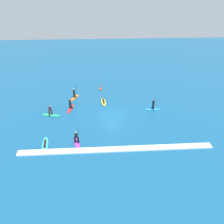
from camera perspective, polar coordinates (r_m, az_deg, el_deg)
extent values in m
plane|color=navy|center=(33.42, 0.00, -0.75)|extent=(120.00, 120.00, 0.00)
ellipsoid|color=#33C6CC|center=(28.45, -17.27, -8.25)|extent=(1.19, 3.36, 0.09)
cylinder|color=black|center=(28.29, -17.33, -7.99)|extent=(0.49, 1.35, 0.31)
sphere|color=brown|center=(28.91, -17.24, -7.03)|extent=(0.28, 0.28, 0.25)
ellipsoid|color=#1E8CD1|center=(35.46, 10.68, 0.70)|extent=(2.66, 0.83, 0.11)
cylinder|color=black|center=(35.10, 10.66, 1.31)|extent=(0.19, 0.19, 0.90)
cylinder|color=black|center=(35.36, 10.85, 1.51)|extent=(0.19, 0.19, 0.90)
cylinder|color=black|center=(34.88, 10.87, 2.51)|extent=(0.31, 0.31, 0.62)
sphere|color=#A37556|center=(34.70, 10.93, 3.12)|extent=(0.22, 0.22, 0.21)
cylinder|color=black|center=(34.79, 11.15, 2.02)|extent=(0.07, 0.38, 1.98)
cube|color=black|center=(35.22, 11.00, 0.66)|extent=(0.07, 0.20, 0.32)
ellipsoid|color=yellow|center=(37.32, -2.26, 2.73)|extent=(1.04, 3.11, 0.09)
cylinder|color=black|center=(37.19, -2.25, 2.96)|extent=(0.45, 1.56, 0.29)
sphere|color=#A37556|center=(37.98, -2.43, 3.58)|extent=(0.29, 0.29, 0.26)
ellipsoid|color=red|center=(35.71, -10.87, 0.88)|extent=(1.23, 3.28, 0.10)
cylinder|color=black|center=(35.37, -10.75, 1.45)|extent=(0.22, 0.22, 0.82)
cylinder|color=black|center=(35.61, -11.13, 1.61)|extent=(0.22, 0.22, 0.82)
cylinder|color=black|center=(35.15, -11.06, 2.63)|extent=(0.38, 0.38, 0.70)
sphere|color=#A37556|center=(34.95, -11.13, 3.31)|extent=(0.27, 0.27, 0.23)
cylinder|color=black|center=(35.27, -10.56, 2.49)|extent=(0.23, 0.09, 2.02)
cube|color=black|center=(35.70, -10.42, 1.13)|extent=(0.21, 0.10, 0.32)
ellipsoid|color=orange|center=(39.31, -9.89, 3.73)|extent=(1.76, 3.06, 0.07)
cylinder|color=black|center=(38.97, -9.81, 4.29)|extent=(0.24, 0.24, 0.90)
cylinder|color=black|center=(39.24, -10.09, 4.45)|extent=(0.24, 0.24, 0.90)
cylinder|color=black|center=(38.79, -10.05, 5.39)|extent=(0.43, 0.43, 0.63)
sphere|color=beige|center=(38.62, -10.10, 5.98)|extent=(0.33, 0.33, 0.25)
cylinder|color=black|center=(38.82, -9.59, 5.34)|extent=(0.26, 0.14, 2.28)
cube|color=black|center=(39.27, -9.46, 3.90)|extent=(0.21, 0.13, 0.32)
ellipsoid|color=purple|center=(27.83, -9.28, -8.08)|extent=(1.30, 2.56, 0.08)
cylinder|color=black|center=(27.49, -8.94, -7.39)|extent=(0.26, 0.26, 0.83)
cylinder|color=black|center=(27.63, -9.76, -7.26)|extent=(0.26, 0.26, 0.83)
cylinder|color=black|center=(27.13, -9.48, -6.09)|extent=(0.41, 0.41, 0.62)
sphere|color=tan|center=(26.90, -9.55, -5.37)|extent=(0.26, 0.26, 0.21)
cylinder|color=black|center=(27.39, -8.96, -6.13)|extent=(0.37, 0.14, 1.91)
cube|color=black|center=(27.92, -8.81, -7.64)|extent=(0.21, 0.11, 0.32)
ellipsoid|color=#23B266|center=(34.59, -15.81, -0.77)|extent=(3.11, 1.41, 0.09)
cylinder|color=#381414|center=(34.45, -15.64, 0.03)|extent=(0.23, 0.23, 0.85)
cylinder|color=#381414|center=(34.27, -16.20, -0.22)|extent=(0.23, 0.23, 0.85)
cylinder|color=#381414|center=(34.03, -16.08, 0.93)|extent=(0.36, 0.36, 0.56)
sphere|color=tan|center=(33.86, -16.17, 1.50)|extent=(0.25, 0.25, 0.21)
cylinder|color=black|center=(33.94, -16.46, 0.64)|extent=(0.15, 0.43, 2.07)
cube|color=black|center=(34.41, -16.23, -0.80)|extent=(0.11, 0.21, 0.32)
sphere|color=#E55119|center=(42.10, -3.01, 6.07)|extent=(0.50, 0.50, 0.50)
cylinder|color=#E55119|center=(41.95, -3.03, 6.57)|extent=(0.16, 0.16, 1.05)
cube|color=white|center=(26.44, 1.18, -9.81)|extent=(23.47, 0.90, 0.18)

